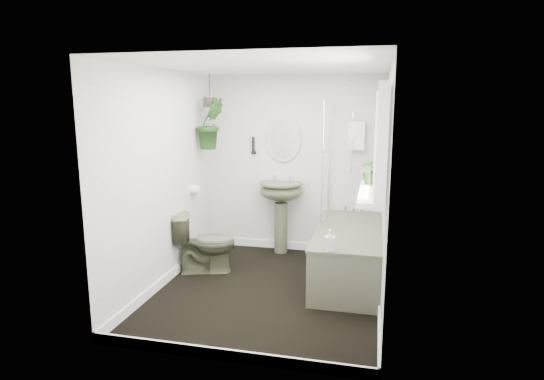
# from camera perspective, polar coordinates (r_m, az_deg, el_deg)

# --- Properties ---
(floor) EXTENTS (2.30, 2.80, 0.02)m
(floor) POSITION_cam_1_polar(r_m,az_deg,el_deg) (4.94, -0.40, -12.50)
(floor) COLOR black
(floor) RESTS_ON ground
(ceiling) EXTENTS (2.30, 2.80, 0.02)m
(ceiling) POSITION_cam_1_polar(r_m,az_deg,el_deg) (4.54, -0.45, 15.44)
(ceiling) COLOR white
(ceiling) RESTS_ON ground
(wall_back) EXTENTS (2.30, 0.02, 2.30)m
(wall_back) POSITION_cam_1_polar(r_m,az_deg,el_deg) (5.96, 2.75, 3.19)
(wall_back) COLOR silver
(wall_back) RESTS_ON ground
(wall_front) EXTENTS (2.30, 0.02, 2.30)m
(wall_front) POSITION_cam_1_polar(r_m,az_deg,el_deg) (3.28, -6.22, -3.34)
(wall_front) COLOR silver
(wall_front) RESTS_ON ground
(wall_left) EXTENTS (0.02, 2.80, 2.30)m
(wall_left) POSITION_cam_1_polar(r_m,az_deg,el_deg) (5.00, -13.47, 1.38)
(wall_left) COLOR silver
(wall_left) RESTS_ON ground
(wall_right) EXTENTS (0.02, 2.80, 2.30)m
(wall_right) POSITION_cam_1_polar(r_m,az_deg,el_deg) (4.48, 14.17, 0.26)
(wall_right) COLOR silver
(wall_right) RESTS_ON ground
(skirting) EXTENTS (2.30, 2.80, 0.10)m
(skirting) POSITION_cam_1_polar(r_m,az_deg,el_deg) (4.91, -0.41, -11.86)
(skirting) COLOR white
(skirting) RESTS_ON floor
(bathtub) EXTENTS (0.72, 1.72, 0.58)m
(bathtub) POSITION_cam_1_polar(r_m,az_deg,el_deg) (5.18, 9.63, -7.94)
(bathtub) COLOR #474A35
(bathtub) RESTS_ON floor
(bath_screen) EXTENTS (0.04, 0.72, 1.40)m
(bath_screen) POSITION_cam_1_polar(r_m,az_deg,el_deg) (5.47, 6.83, 3.79)
(bath_screen) COLOR silver
(bath_screen) RESTS_ON bathtub
(shower_box) EXTENTS (0.20, 0.10, 0.35)m
(shower_box) POSITION_cam_1_polar(r_m,az_deg,el_deg) (5.76, 10.57, 6.74)
(shower_box) COLOR white
(shower_box) RESTS_ON wall_back
(oval_mirror) EXTENTS (0.46, 0.03, 0.62)m
(oval_mirror) POSITION_cam_1_polar(r_m,az_deg,el_deg) (5.91, 1.42, 6.54)
(oval_mirror) COLOR beige
(oval_mirror) RESTS_ON wall_back
(wall_sconce) EXTENTS (0.04, 0.04, 0.22)m
(wall_sconce) POSITION_cam_1_polar(r_m,az_deg,el_deg) (6.01, -2.36, 5.65)
(wall_sconce) COLOR black
(wall_sconce) RESTS_ON wall_back
(toilet_roll_holder) EXTENTS (0.11, 0.11, 0.11)m
(toilet_roll_holder) POSITION_cam_1_polar(r_m,az_deg,el_deg) (5.64, -9.66, 0.02)
(toilet_roll_holder) COLOR white
(toilet_roll_holder) RESTS_ON wall_left
(window_recess) EXTENTS (0.08, 1.00, 0.90)m
(window_recess) POSITION_cam_1_polar(r_m,az_deg,el_deg) (3.72, 13.59, 5.94)
(window_recess) COLOR white
(window_recess) RESTS_ON wall_right
(window_sill) EXTENTS (0.18, 1.00, 0.04)m
(window_sill) POSITION_cam_1_polar(r_m,az_deg,el_deg) (3.77, 12.24, -0.38)
(window_sill) COLOR white
(window_sill) RESTS_ON wall_right
(window_blinds) EXTENTS (0.01, 0.86, 0.76)m
(window_blinds) POSITION_cam_1_polar(r_m,az_deg,el_deg) (3.72, 12.89, 5.97)
(window_blinds) COLOR white
(window_blinds) RESTS_ON wall_right
(toilet) EXTENTS (0.77, 0.58, 0.70)m
(toilet) POSITION_cam_1_polar(r_m,az_deg,el_deg) (5.38, -8.38, -6.52)
(toilet) COLOR #474A35
(toilet) RESTS_ON floor
(pedestal_sink) EXTENTS (0.60, 0.52, 0.95)m
(pedestal_sink) POSITION_cam_1_polar(r_m,az_deg,el_deg) (5.96, 1.12, -3.46)
(pedestal_sink) COLOR #474A35
(pedestal_sink) RESTS_ON floor
(sill_plant) EXTENTS (0.29, 0.27, 0.26)m
(sill_plant) POSITION_cam_1_polar(r_m,az_deg,el_deg) (4.04, 12.50, 2.52)
(sill_plant) COLOR black
(sill_plant) RESTS_ON window_sill
(hanging_plant) EXTENTS (0.45, 0.44, 0.64)m
(hanging_plant) POSITION_cam_1_polar(r_m,az_deg,el_deg) (5.73, -7.73, 8.28)
(hanging_plant) COLOR black
(hanging_plant) RESTS_ON ceiling
(soap_bottle) EXTENTS (0.10, 0.11, 0.21)m
(soap_bottle) POSITION_cam_1_polar(r_m,az_deg,el_deg) (4.32, 7.27, -6.24)
(soap_bottle) COLOR black
(soap_bottle) RESTS_ON bathtub
(hanging_pot) EXTENTS (0.16, 0.16, 0.12)m
(hanging_pot) POSITION_cam_1_polar(r_m,az_deg,el_deg) (5.73, -7.80, 10.86)
(hanging_pot) COLOR #322D24
(hanging_pot) RESTS_ON ceiling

